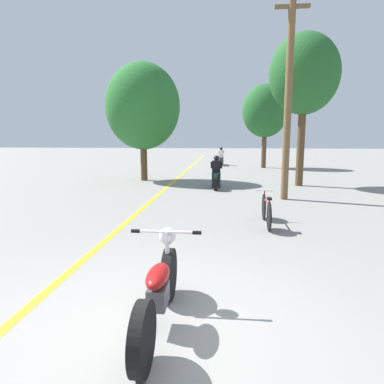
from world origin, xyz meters
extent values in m
plane|color=gray|center=(0.00, 0.00, 0.00)|extent=(120.00, 120.00, 0.00)
cube|color=yellow|center=(-1.70, 12.01, 0.00)|extent=(0.14, 48.00, 0.01)
cylinder|color=brown|center=(2.76, 8.30, 3.38)|extent=(0.24, 0.24, 6.76)
cube|color=brown|center=(2.76, 8.30, 6.16)|extent=(1.10, 0.10, 0.12)
cylinder|color=#513A23|center=(3.96, 11.72, 1.89)|extent=(0.32, 0.32, 3.78)
ellipsoid|color=#235B28|center=(3.96, 11.72, 4.70)|extent=(2.90, 2.61, 3.34)
cylinder|color=#513A23|center=(3.36, 20.42, 1.43)|extent=(0.32, 0.32, 2.86)
ellipsoid|color=#235B28|center=(3.36, 20.42, 3.83)|extent=(3.07, 2.76, 3.53)
cylinder|color=#513A23|center=(-3.21, 12.89, 1.21)|extent=(0.32, 0.32, 2.42)
ellipsoid|color=#286B2D|center=(-3.21, 12.89, 3.54)|extent=(3.55, 3.19, 4.08)
cylinder|color=black|center=(0.02, 0.74, 0.34)|extent=(0.12, 0.68, 0.68)
cylinder|color=black|center=(0.02, -0.72, 0.34)|extent=(0.12, 0.68, 0.68)
ellipsoid|color=maroon|center=(0.02, 0.01, 0.62)|extent=(0.24, 0.64, 0.18)
cube|color=#4C4C51|center=(0.02, 0.01, 0.39)|extent=(0.20, 0.36, 0.24)
cylinder|color=silver|center=(0.02, 0.65, 0.65)|extent=(0.06, 0.23, 0.64)
cylinder|color=silver|center=(0.02, 0.56, 0.96)|extent=(0.77, 0.04, 0.04)
cylinder|color=black|center=(-0.37, 0.56, 0.96)|extent=(0.11, 0.05, 0.05)
cylinder|color=black|center=(0.40, 0.56, 0.96)|extent=(0.11, 0.05, 0.05)
sphere|color=silver|center=(0.02, 0.65, 0.88)|extent=(0.21, 0.21, 0.21)
cylinder|color=black|center=(0.37, 11.42, 0.33)|extent=(0.12, 0.66, 0.66)
cylinder|color=black|center=(0.37, 10.02, 0.33)|extent=(0.12, 0.66, 0.66)
cube|color=#0C4723|center=(0.37, 10.72, 0.51)|extent=(0.20, 0.89, 0.28)
cylinder|color=silver|center=(0.37, 11.32, 1.01)|extent=(0.50, 0.03, 0.03)
cylinder|color=#282D3D|center=(0.24, 10.67, 0.32)|extent=(0.11, 0.11, 0.65)
cylinder|color=#282D3D|center=(0.50, 10.67, 0.32)|extent=(0.11, 0.11, 0.65)
cube|color=black|center=(0.37, 10.70, 0.89)|extent=(0.34, 0.26, 0.50)
cylinder|color=black|center=(0.17, 10.86, 0.94)|extent=(0.08, 0.40, 0.31)
cylinder|color=black|center=(0.57, 10.86, 0.94)|extent=(0.08, 0.40, 0.31)
sphere|color=black|center=(0.37, 10.74, 1.24)|extent=(0.22, 0.22, 0.22)
cylinder|color=black|center=(0.42, 22.87, 0.31)|extent=(0.12, 0.62, 0.62)
cylinder|color=black|center=(0.42, 21.45, 0.31)|extent=(0.12, 0.62, 0.62)
cube|color=silver|center=(0.42, 22.16, 0.49)|extent=(0.20, 0.91, 0.28)
cylinder|color=silver|center=(0.42, 22.77, 0.97)|extent=(0.50, 0.03, 0.03)
cylinder|color=#38383D|center=(0.29, 22.11, 0.32)|extent=(0.11, 0.11, 0.63)
cylinder|color=#38383D|center=(0.55, 22.11, 0.32)|extent=(0.11, 0.11, 0.63)
cube|color=silver|center=(0.42, 22.14, 0.88)|extent=(0.34, 0.27, 0.52)
cylinder|color=silver|center=(0.22, 22.30, 0.93)|extent=(0.08, 0.41, 0.32)
cylinder|color=silver|center=(0.62, 22.30, 0.93)|extent=(0.08, 0.41, 0.32)
sphere|color=black|center=(0.42, 22.18, 1.23)|extent=(0.22, 0.22, 0.22)
cylinder|color=black|center=(1.74, 5.29, 0.33)|extent=(0.04, 0.66, 0.66)
cylinder|color=black|center=(1.74, 4.20, 0.33)|extent=(0.04, 0.66, 0.66)
cylinder|color=#B21E1E|center=(1.74, 4.74, 0.56)|extent=(0.04, 0.87, 0.04)
cylinder|color=#B21E1E|center=(1.74, 4.28, 0.53)|extent=(0.03, 0.03, 0.40)
cube|color=black|center=(1.74, 4.28, 0.73)|extent=(0.10, 0.20, 0.05)
cylinder|color=#B21E1E|center=(1.74, 5.24, 0.55)|extent=(0.03, 0.03, 0.43)
cylinder|color=silver|center=(1.74, 5.24, 0.76)|extent=(0.44, 0.03, 0.03)
camera|label=1|loc=(0.73, -3.48, 2.12)|focal=32.00mm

